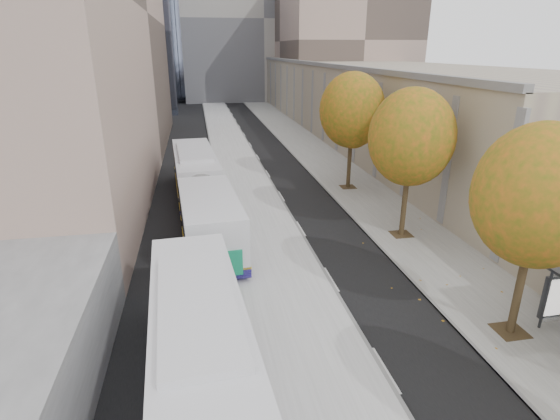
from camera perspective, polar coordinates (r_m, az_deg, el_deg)
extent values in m
cube|color=#A6A6A6|center=(35.10, -4.96, 4.25)|extent=(4.25, 150.00, 0.15)
cube|color=gray|center=(36.72, 7.60, 4.81)|extent=(4.75, 150.00, 0.08)
cube|color=gray|center=(66.79, 9.52, 15.10)|extent=(18.00, 92.00, 8.00)
cube|color=gray|center=(95.64, -2.99, 23.42)|extent=(30.00, 18.00, 30.00)
cylinder|color=#322818|center=(17.70, 28.69, -9.40)|extent=(0.28, 0.28, 3.24)
sphere|color=#375E11|center=(16.40, 30.76, 1.58)|extent=(4.20, 4.20, 4.20)
cylinder|color=#322818|center=(24.53, 15.90, 0.56)|extent=(0.28, 0.28, 3.38)
sphere|color=#375E11|center=(23.59, 16.77, 9.07)|extent=(4.40, 4.40, 4.40)
cylinder|color=#322818|center=(32.44, 9.02, 5.96)|extent=(0.28, 0.28, 3.51)
sphere|color=#375E11|center=(31.73, 9.41, 12.73)|extent=(4.60, 4.60, 4.60)
cube|color=silver|center=(27.13, -10.32, 2.38)|extent=(3.91, 18.56, 3.07)
cube|color=black|center=(26.96, -10.39, 3.52)|extent=(3.92, 17.83, 1.06)
cube|color=#108358|center=(18.74, -9.79, -7.16)|extent=(1.94, 0.19, 1.19)
imported|color=silver|center=(44.30, -10.77, 8.17)|extent=(2.78, 4.38, 1.39)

